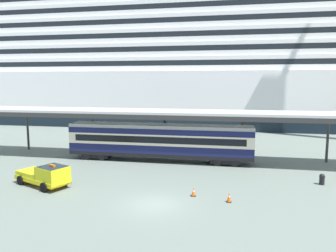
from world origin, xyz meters
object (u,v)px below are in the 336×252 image
(train_carriage, at_px, (160,141))
(quay_bollard, at_px, (322,179))
(traffic_cone_near, at_px, (193,192))
(cruise_ship, at_px, (169,67))
(traffic_cone_mid, at_px, (229,197))
(service_truck, at_px, (46,175))

(train_carriage, bearing_deg, quay_bollard, -20.22)
(traffic_cone_near, bearing_deg, cruise_ship, 103.01)
(traffic_cone_mid, bearing_deg, train_carriage, 124.02)
(train_carriage, distance_m, service_truck, 13.12)
(service_truck, bearing_deg, traffic_cone_mid, -2.90)
(cruise_ship, relative_size, traffic_cone_mid, 193.73)
(cruise_ship, xyz_separation_m, traffic_cone_mid, (13.23, -46.28, -11.51))
(cruise_ship, distance_m, traffic_cone_near, 48.10)
(cruise_ship, xyz_separation_m, quay_bollard, (21.06, -40.54, -11.36))
(service_truck, distance_m, traffic_cone_near, 12.52)
(traffic_cone_near, xyz_separation_m, quay_bollard, (10.55, 4.96, 0.17))
(quay_bollard, bearing_deg, traffic_cone_mid, -143.78)
(traffic_cone_near, bearing_deg, traffic_cone_mid, -15.92)
(train_carriage, xyz_separation_m, quay_bollard, (15.57, -5.73, -1.78))
(traffic_cone_mid, bearing_deg, traffic_cone_near, 164.08)
(service_truck, height_order, quay_bollard, service_truck)
(train_carriage, relative_size, service_truck, 3.66)
(traffic_cone_mid, height_order, quay_bollard, quay_bollard)
(service_truck, bearing_deg, train_carriage, 55.04)
(cruise_ship, distance_m, train_carriage, 36.52)
(service_truck, bearing_deg, quay_bollard, 12.15)
(traffic_cone_mid, xyz_separation_m, quay_bollard, (7.83, 5.73, 0.15))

